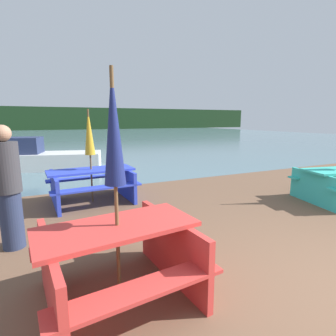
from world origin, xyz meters
TOP-DOWN VIEW (x-y plane):
  - water at (0.00, 30.70)m, footprint 60.00×50.00m
  - far_treeline at (0.00, 50.70)m, footprint 80.00×1.60m
  - picnic_table_red at (-2.23, 1.27)m, footprint 1.66×1.53m
  - picnic_table_blue at (-1.97, 4.66)m, footprint 1.87×1.49m
  - umbrella_gold at (-1.97, 4.66)m, footprint 0.22×0.22m
  - umbrella_navy at (-2.23, 1.27)m, footprint 0.20×0.20m
  - boat at (-3.39, 9.49)m, footprint 4.68×2.40m
  - person at (-3.33, 2.94)m, footprint 0.34×0.34m

SIDE VIEW (x-z plane):
  - water at x=0.00m, z-range 0.00..0.00m
  - boat at x=-3.39m, z-range -0.15..1.02m
  - picnic_table_blue at x=-1.97m, z-range 0.08..0.81m
  - picnic_table_red at x=-2.23m, z-range 0.07..0.85m
  - person at x=-3.33m, z-range 0.00..1.73m
  - umbrella_gold at x=-1.97m, z-range 0.50..2.50m
  - umbrella_navy at x=-2.23m, z-range 0.56..2.81m
  - far_treeline at x=0.00m, z-range 0.00..4.00m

